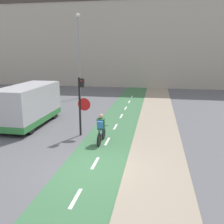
# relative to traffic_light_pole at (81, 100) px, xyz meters

# --- Properties ---
(ground_plane) EXTENTS (120.00, 120.00, 0.00)m
(ground_plane) POSITION_rel_traffic_light_pole_xyz_m (1.51, -3.73, -1.92)
(ground_plane) COLOR #5B5B60
(bike_lane) EXTENTS (2.48, 60.00, 0.02)m
(bike_lane) POSITION_rel_traffic_light_pole_xyz_m (1.51, -3.72, -1.91)
(bike_lane) COLOR #3D7047
(bike_lane) RESTS_ON ground_plane
(sidewalk_strip) EXTENTS (2.40, 60.00, 0.05)m
(sidewalk_strip) POSITION_rel_traffic_light_pole_xyz_m (3.95, -3.73, -1.89)
(sidewalk_strip) COLOR gray
(sidewalk_strip) RESTS_ON ground_plane
(building_row_background) EXTENTS (60.00, 5.20, 10.51)m
(building_row_background) POSITION_rel_traffic_light_pole_xyz_m (1.51, 20.47, 3.35)
(building_row_background) COLOR #B2A899
(building_row_background) RESTS_ON ground_plane
(traffic_light_pole) EXTENTS (0.67, 0.25, 3.09)m
(traffic_light_pole) POSITION_rel_traffic_light_pole_xyz_m (0.00, 0.00, 0.00)
(traffic_light_pole) COLOR black
(traffic_light_pole) RESTS_ON ground_plane
(street_lamp_far) EXTENTS (0.36, 0.36, 7.61)m
(street_lamp_far) POSITION_rel_traffic_light_pole_xyz_m (-3.30, 10.32, 2.67)
(street_lamp_far) COLOR gray
(street_lamp_far) RESTS_ON ground_plane
(cyclist_near) EXTENTS (0.46, 1.66, 1.47)m
(cyclist_near) POSITION_rel_traffic_light_pole_xyz_m (1.25, -0.93, -1.21)
(cyclist_near) COLOR black
(cyclist_near) RESTS_ON ground_plane
(van) EXTENTS (1.96, 5.00, 2.40)m
(van) POSITION_rel_traffic_light_pole_xyz_m (-3.69, 1.35, -0.74)
(van) COLOR #B7B7BC
(van) RESTS_ON ground_plane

